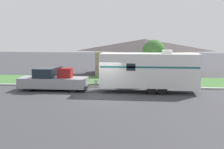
% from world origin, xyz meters
% --- Properties ---
extents(ground_plane, '(120.00, 120.00, 0.00)m').
position_xyz_m(ground_plane, '(0.00, 0.00, 0.00)').
color(ground_plane, '#38383D').
extents(curb_strip, '(80.00, 0.30, 0.14)m').
position_xyz_m(curb_strip, '(0.00, 3.75, 0.07)').
color(curb_strip, '#ADADA8').
rests_on(curb_strip, ground_plane).
extents(lawn_strip, '(80.00, 7.00, 0.03)m').
position_xyz_m(lawn_strip, '(0.00, 7.40, 0.01)').
color(lawn_strip, '#3D6B33').
rests_on(lawn_strip, ground_plane).
extents(house_across_street, '(11.80, 6.67, 4.16)m').
position_xyz_m(house_across_street, '(2.93, 14.09, 2.15)').
color(house_across_street, gray).
rests_on(house_across_street, ground_plane).
extents(pickup_truck, '(5.75, 2.02, 2.00)m').
position_xyz_m(pickup_truck, '(-4.58, 1.80, 0.83)').
color(pickup_truck, black).
rests_on(pickup_truck, ground_plane).
extents(travel_trailer, '(8.81, 2.35, 3.43)m').
position_xyz_m(travel_trailer, '(3.45, 1.80, 1.80)').
color(travel_trailer, black).
rests_on(travel_trailer, ground_plane).
extents(mailbox, '(0.48, 0.20, 1.30)m').
position_xyz_m(mailbox, '(1.82, 4.78, 1.00)').
color(mailbox, brown).
rests_on(mailbox, ground_plane).
extents(tree_in_yard, '(2.13, 2.13, 4.20)m').
position_xyz_m(tree_in_yard, '(3.87, 6.21, 3.10)').
color(tree_in_yard, brown).
rests_on(tree_in_yard, ground_plane).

